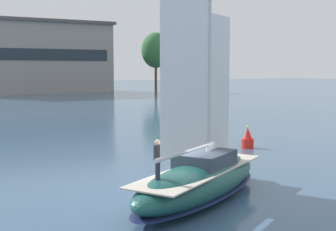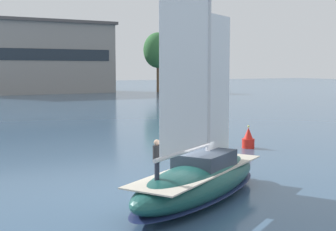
{
  "view_description": "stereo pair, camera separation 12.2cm",
  "coord_description": "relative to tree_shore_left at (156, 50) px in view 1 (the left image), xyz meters",
  "views": [
    {
      "loc": [
        -11.27,
        -17.46,
        5.95
      ],
      "look_at": [
        0.0,
        3.0,
        3.59
      ],
      "focal_mm": 50.0,
      "sensor_mm": 36.0,
      "label": 1
    },
    {
      "loc": [
        -11.17,
        -17.52,
        5.95
      ],
      "look_at": [
        0.0,
        3.0,
        3.59
      ],
      "focal_mm": 50.0,
      "sensor_mm": 36.0,
      "label": 2
    }
  ],
  "objects": [
    {
      "name": "sailboat_main",
      "position": [
        -43.29,
        -87.99,
        -9.36
      ],
      "size": [
        10.39,
        7.77,
        14.23
      ],
      "color": "#194C47",
      "rests_on": "ground"
    },
    {
      "name": "tree_shore_left",
      "position": [
        0.0,
        0.0,
        0.0
      ],
      "size": [
        7.27,
        7.27,
        14.96
      ],
      "color": "brown",
      "rests_on": "ground"
    },
    {
      "name": "ground_plane",
      "position": [
        -43.3,
        -88.0,
        -10.48
      ],
      "size": [
        400.0,
        400.0,
        0.0
      ],
      "primitive_type": "plane",
      "color": "#385675"
    },
    {
      "name": "channel_buoy",
      "position": [
        -32.63,
        -77.98,
        -9.81
      ],
      "size": [
        0.93,
        0.93,
        1.71
      ],
      "color": "red",
      "rests_on": "ground"
    },
    {
      "name": "waterfront_building",
      "position": [
        -28.27,
        9.98,
        -1.84
      ],
      "size": [
        36.31,
        17.66,
        17.21
      ],
      "color": "gray",
      "rests_on": "ground"
    }
  ]
}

